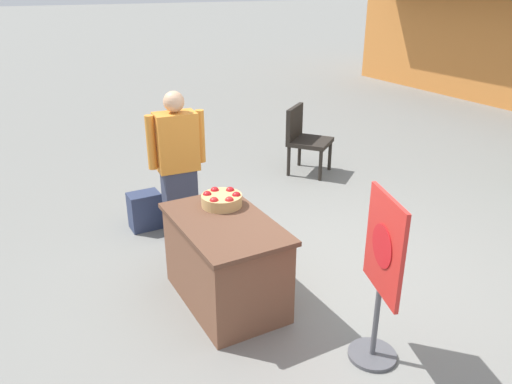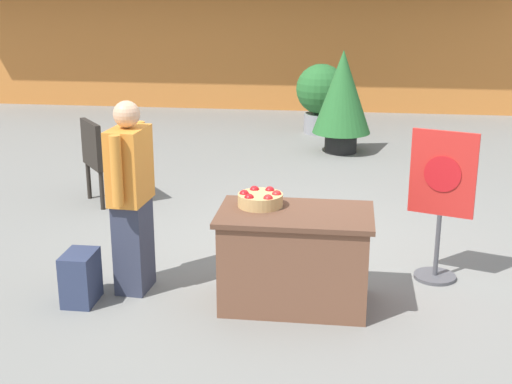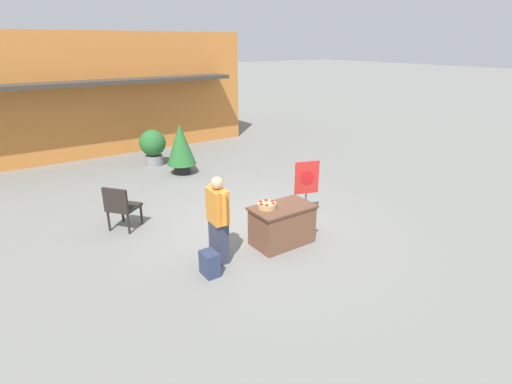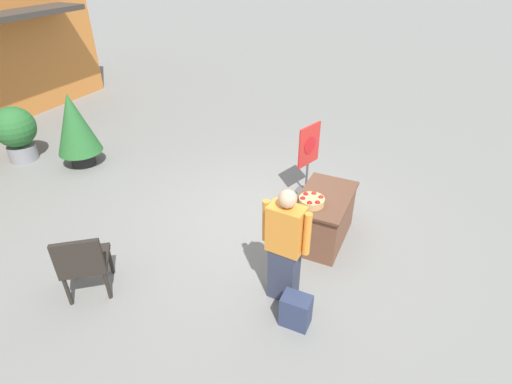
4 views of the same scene
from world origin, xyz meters
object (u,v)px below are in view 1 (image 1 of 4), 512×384
patio_chair (304,136)px  apple_basket (222,199)px  poster_board (381,276)px  person_visitor (178,166)px  backpack (145,211)px  display_table (225,261)px

patio_chair → apple_basket: bearing=-85.2°
apple_basket → poster_board: 1.56m
poster_board → patio_chair: size_ratio=1.36×
person_visitor → backpack: 0.75m
person_visitor → poster_board: 2.57m
display_table → patio_chair: (-2.34, 2.36, 0.16)m
person_visitor → poster_board: (2.51, 0.55, -0.11)m
person_visitor → patio_chair: size_ratio=1.66×
person_visitor → patio_chair: person_visitor is taller
display_table → apple_basket: size_ratio=3.37×
display_table → backpack: display_table is taller
display_table → backpack: (-1.69, -0.20, -0.18)m
poster_board → patio_chair: (-3.52, 1.71, -0.16)m
backpack → patio_chair: (-0.65, 2.56, 0.33)m
apple_basket → person_visitor: bearing=-179.1°
apple_basket → backpack: size_ratio=0.85×
poster_board → patio_chair: poster_board is taller
backpack → poster_board: 3.03m
apple_basket → backpack: 1.57m
apple_basket → patio_chair: (-2.06, 2.24, -0.28)m
person_visitor → patio_chair: 2.49m
display_table → patio_chair: 3.33m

